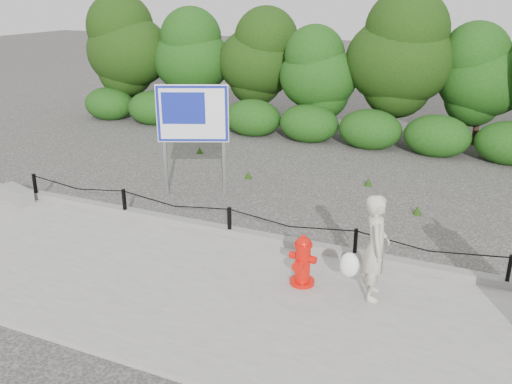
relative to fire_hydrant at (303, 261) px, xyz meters
The scene contains 9 objects.
ground 2.31m from the fire_hydrant, 148.19° to the left, with size 90.00×90.00×0.00m, color #2D2B28.
sidewalk 2.13m from the fire_hydrant, 157.14° to the right, with size 14.00×4.00×0.08m, color gray.
curb 2.31m from the fire_hydrant, 147.13° to the left, with size 14.00×0.22×0.14m, color slate.
chain_barrier 2.26m from the fire_hydrant, 148.19° to the left, with size 10.06×0.06×0.60m.
treeline 10.40m from the fire_hydrant, 97.74° to the left, with size 20.48×3.63×4.84m.
fire_hydrant is the anchor object (origin of this frame).
pedestrian 1.19m from the fire_hydrant, ahead, with size 0.77×0.70×1.70m.
concrete_block 7.30m from the fire_hydrant, behind, with size 0.97×0.34×0.31m, color gray.
advertising_sign 5.05m from the fire_hydrant, 140.87° to the left, with size 1.54×0.72×2.64m.
Camera 1 is at (4.40, -8.66, 4.62)m, focal length 38.00 mm.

